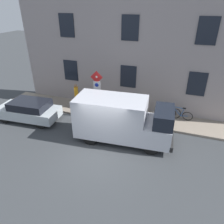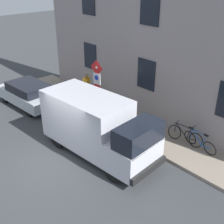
{
  "view_description": "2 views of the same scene",
  "coord_description": "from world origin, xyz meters",
  "px_view_note": "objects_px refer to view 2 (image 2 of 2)",
  "views": [
    {
      "loc": [
        -8.23,
        -3.46,
        7.05
      ],
      "look_at": [
        2.59,
        0.29,
        0.97
      ],
      "focal_mm": 33.78,
      "sensor_mm": 36.0,
      "label": 1
    },
    {
      "loc": [
        -5.27,
        -8.89,
        7.23
      ],
      "look_at": [
        2.55,
        -0.33,
        1.41
      ],
      "focal_mm": 46.62,
      "sensor_mm": 36.0,
      "label": 2
    }
  ],
  "objects_px": {
    "delivery_van": "(96,125)",
    "parked_hatchback": "(28,93)",
    "bicycle_blue": "(200,142)",
    "pedestrian": "(87,87)",
    "sign_post_stacked": "(97,83)",
    "bicycle_black": "(185,135)",
    "litter_bin": "(131,125)"
  },
  "relations": [
    {
      "from": "bicycle_blue",
      "to": "bicycle_black",
      "type": "xyz_separation_m",
      "value": [
        -0.0,
        0.76,
        0.0
      ]
    },
    {
      "from": "delivery_van",
      "to": "parked_hatchback",
      "type": "height_order",
      "value": "delivery_van"
    },
    {
      "from": "sign_post_stacked",
      "to": "parked_hatchback",
      "type": "bearing_deg",
      "value": 113.03
    },
    {
      "from": "bicycle_blue",
      "to": "pedestrian",
      "type": "bearing_deg",
      "value": 11.0
    },
    {
      "from": "sign_post_stacked",
      "to": "bicycle_black",
      "type": "relative_size",
      "value": 1.74
    },
    {
      "from": "delivery_van",
      "to": "parked_hatchback",
      "type": "relative_size",
      "value": 1.33
    },
    {
      "from": "sign_post_stacked",
      "to": "parked_hatchback",
      "type": "distance_m",
      "value": 4.66
    },
    {
      "from": "bicycle_black",
      "to": "pedestrian",
      "type": "bearing_deg",
      "value": -1.53
    },
    {
      "from": "pedestrian",
      "to": "litter_bin",
      "type": "height_order",
      "value": "pedestrian"
    },
    {
      "from": "delivery_van",
      "to": "parked_hatchback",
      "type": "xyz_separation_m",
      "value": [
        0.16,
        6.34,
        -0.6
      ]
    },
    {
      "from": "bicycle_black",
      "to": "litter_bin",
      "type": "relative_size",
      "value": 1.91
    },
    {
      "from": "pedestrian",
      "to": "bicycle_blue",
      "type": "bearing_deg",
      "value": -22.7
    },
    {
      "from": "delivery_van",
      "to": "bicycle_black",
      "type": "bearing_deg",
      "value": 51.75
    },
    {
      "from": "delivery_van",
      "to": "pedestrian",
      "type": "height_order",
      "value": "delivery_van"
    },
    {
      "from": "bicycle_blue",
      "to": "bicycle_black",
      "type": "relative_size",
      "value": 1.0
    },
    {
      "from": "delivery_van",
      "to": "bicycle_blue",
      "type": "xyz_separation_m",
      "value": [
        3.26,
        -2.96,
        -0.82
      ]
    },
    {
      "from": "pedestrian",
      "to": "litter_bin",
      "type": "distance_m",
      "value": 4.33
    },
    {
      "from": "sign_post_stacked",
      "to": "delivery_van",
      "type": "height_order",
      "value": "sign_post_stacked"
    },
    {
      "from": "sign_post_stacked",
      "to": "bicycle_blue",
      "type": "relative_size",
      "value": 1.74
    },
    {
      "from": "litter_bin",
      "to": "parked_hatchback",
      "type": "bearing_deg",
      "value": 106.6
    },
    {
      "from": "parked_hatchback",
      "to": "sign_post_stacked",
      "type": "bearing_deg",
      "value": -160.86
    },
    {
      "from": "sign_post_stacked",
      "to": "pedestrian",
      "type": "bearing_deg",
      "value": 66.76
    },
    {
      "from": "bicycle_blue",
      "to": "pedestrian",
      "type": "relative_size",
      "value": 1.0
    },
    {
      "from": "pedestrian",
      "to": "litter_bin",
      "type": "bearing_deg",
      "value": -36.09
    },
    {
      "from": "bicycle_black",
      "to": "litter_bin",
      "type": "height_order",
      "value": "litter_bin"
    },
    {
      "from": "parked_hatchback",
      "to": "litter_bin",
      "type": "xyz_separation_m",
      "value": [
        1.9,
        -6.36,
        -0.14
      ]
    },
    {
      "from": "pedestrian",
      "to": "bicycle_black",
      "type": "bearing_deg",
      "value": -22.25
    },
    {
      "from": "delivery_van",
      "to": "litter_bin",
      "type": "bearing_deg",
      "value": 85.18
    },
    {
      "from": "bicycle_black",
      "to": "parked_hatchback",
      "type": "bearing_deg",
      "value": 14.08
    },
    {
      "from": "sign_post_stacked",
      "to": "delivery_van",
      "type": "bearing_deg",
      "value": -130.66
    },
    {
      "from": "parked_hatchback",
      "to": "pedestrian",
      "type": "height_order",
      "value": "pedestrian"
    },
    {
      "from": "bicycle_blue",
      "to": "pedestrian",
      "type": "xyz_separation_m",
      "value": [
        -0.49,
        7.18,
        0.56
      ]
    }
  ]
}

